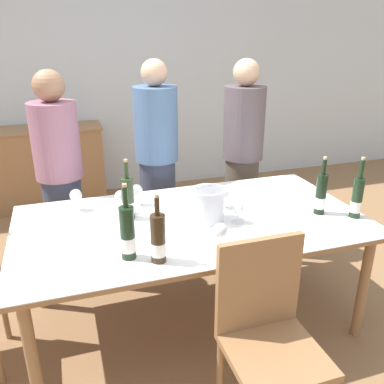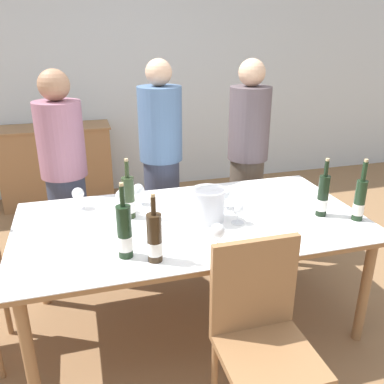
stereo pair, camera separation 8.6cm
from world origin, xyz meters
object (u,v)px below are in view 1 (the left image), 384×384
at_px(wine_bottle_4, 357,198).
at_px(wine_glass_5, 120,197).
at_px(wine_glass_1, 223,194).
at_px(wine_glass_3, 76,196).
at_px(wine_bottle_1, 128,199).
at_px(wine_bottle_2, 158,240).
at_px(wine_glass_4, 220,232).
at_px(sideboard_cabinet, 48,167).
at_px(wine_bottle_3, 128,234).
at_px(dining_table, 192,228).
at_px(person_host, 61,180).
at_px(person_guest_right, 242,159).
at_px(ice_bucket, 208,204).
at_px(wine_glass_2, 238,209).
at_px(wine_glass_0, 137,191).
at_px(person_guest_left, 157,166).
at_px(wine_bottle_0, 321,195).
at_px(chair_near_front, 267,326).

height_order(wine_bottle_4, wine_glass_5, wine_bottle_4).
distance_m(wine_glass_1, wine_glass_3, 0.93).
bearing_deg(wine_glass_1, wine_glass_3, 164.14).
bearing_deg(wine_glass_5, wine_bottle_1, -68.26).
relative_size(wine_bottle_2, wine_glass_4, 2.51).
height_order(sideboard_cabinet, wine_bottle_3, wine_bottle_3).
distance_m(dining_table, wine_bottle_3, 0.57).
distance_m(person_host, person_guest_right, 1.45).
height_order(ice_bucket, wine_glass_2, ice_bucket).
distance_m(sideboard_cabinet, wine_glass_1, 2.52).
bearing_deg(wine_glass_2, ice_bucket, 151.17).
bearing_deg(person_guest_right, ice_bucket, -125.55).
xyz_separation_m(dining_table, person_guest_right, (0.72, 0.84, 0.13)).
bearing_deg(wine_glass_0, wine_bottle_1, -115.24).
relative_size(dining_table, person_guest_left, 1.29).
relative_size(ice_bucket, wine_glass_0, 1.45).
relative_size(ice_bucket, wine_glass_1, 1.48).
xyz_separation_m(sideboard_cabinet, person_guest_left, (0.86, -1.48, 0.38)).
relative_size(sideboard_cabinet, wine_bottle_1, 3.16).
relative_size(wine_bottle_2, wine_glass_5, 2.37).
bearing_deg(sideboard_cabinet, person_guest_right, -43.36).
xyz_separation_m(dining_table, person_host, (-0.73, 0.83, 0.11)).
relative_size(wine_bottle_0, wine_glass_4, 2.57).
bearing_deg(ice_bucket, wine_bottle_0, -10.03).
bearing_deg(wine_bottle_4, wine_glass_0, 154.25).
relative_size(wine_glass_4, wine_glass_5, 0.95).
bearing_deg(person_host, person_guest_left, 1.85).
xyz_separation_m(wine_bottle_2, wine_bottle_4, (1.26, 0.13, 0.01)).
xyz_separation_m(wine_glass_3, wine_glass_5, (0.26, -0.14, 0.01)).
bearing_deg(person_guest_left, wine_glass_0, -116.43).
relative_size(sideboard_cabinet, person_host, 0.75).
distance_m(ice_bucket, wine_glass_3, 0.84).
distance_m(wine_glass_3, wine_glass_5, 0.29).
xyz_separation_m(wine_bottle_1, person_guest_right, (1.07, 0.70, -0.05)).
xyz_separation_m(sideboard_cabinet, wine_bottle_2, (0.56, -2.73, 0.42)).
xyz_separation_m(ice_bucket, wine_bottle_4, (0.86, -0.24, 0.02)).
relative_size(dining_table, wine_bottle_1, 5.57).
relative_size(wine_bottle_3, wine_bottle_4, 1.04).
bearing_deg(wine_glass_5, person_guest_right, 29.21).
height_order(dining_table, wine_bottle_3, wine_bottle_3).
bearing_deg(wine_bottle_3, sideboard_cabinet, 99.18).
height_order(dining_table, person_guest_left, person_guest_left).
bearing_deg(wine_bottle_1, wine_bottle_4, -17.37).
distance_m(dining_table, wine_glass_1, 0.31).
height_order(ice_bucket, person_host, person_host).
relative_size(wine_glass_3, wine_glass_4, 0.98).
relative_size(ice_bucket, person_guest_right, 0.13).
height_order(wine_glass_0, chair_near_front, chair_near_front).
distance_m(wine_bottle_2, person_guest_left, 1.28).
xyz_separation_m(wine_glass_3, wine_glass_4, (0.68, -0.73, -0.00)).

